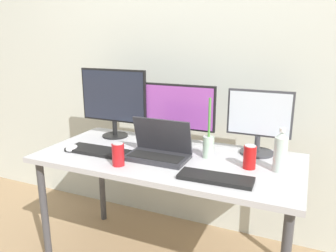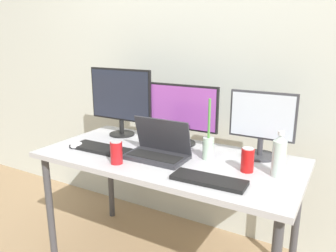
{
  "view_description": "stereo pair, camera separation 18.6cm",
  "coord_description": "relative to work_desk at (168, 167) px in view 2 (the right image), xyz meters",
  "views": [
    {
      "loc": [
        0.72,
        -1.64,
        1.4
      ],
      "look_at": [
        0.0,
        0.0,
        0.92
      ],
      "focal_mm": 35.0,
      "sensor_mm": 36.0,
      "label": 1
    },
    {
      "loc": [
        0.89,
        -1.56,
        1.4
      ],
      "look_at": [
        0.0,
        0.0,
        0.92
      ],
      "focal_mm": 35.0,
      "sensor_mm": 36.0,
      "label": 2
    }
  ],
  "objects": [
    {
      "name": "water_bottle",
      "position": [
        0.61,
        0.02,
        0.17
      ],
      "size": [
        0.07,
        0.07,
        0.23
      ],
      "color": "silver",
      "rests_on": "work_desk"
    },
    {
      "name": "wall_back",
      "position": [
        0.0,
        0.59,
        0.63
      ],
      "size": [
        7.0,
        0.08,
        2.6
      ],
      "primitive_type": "cube",
      "color": "silver",
      "rests_on": "ground"
    },
    {
      "name": "mouse_by_keyboard",
      "position": [
        -0.57,
        -0.15,
        0.09
      ],
      "size": [
        0.08,
        0.11,
        0.03
      ],
      "primitive_type": "ellipsoid",
      "rotation": [
        0.0,
        0.0,
        0.23
      ],
      "color": "silver",
      "rests_on": "work_desk"
    },
    {
      "name": "monitor_right",
      "position": [
        0.47,
        0.25,
        0.27
      ],
      "size": [
        0.37,
        0.2,
        0.38
      ],
      "color": "#38383D",
      "rests_on": "work_desk"
    },
    {
      "name": "monitor_center",
      "position": [
        -0.03,
        0.23,
        0.29
      ],
      "size": [
        0.48,
        0.18,
        0.39
      ],
      "color": "black",
      "rests_on": "work_desk"
    },
    {
      "name": "monitor_left",
      "position": [
        -0.5,
        0.21,
        0.33
      ],
      "size": [
        0.49,
        0.18,
        0.47
      ],
      "color": "black",
      "rests_on": "work_desk"
    },
    {
      "name": "keyboard_aux",
      "position": [
        0.35,
        -0.22,
        0.08
      ],
      "size": [
        0.36,
        0.14,
        0.02
      ],
      "primitive_type": "cube",
      "rotation": [
        0.0,
        0.0,
        0.03
      ],
      "color": "black",
      "rests_on": "work_desk"
    },
    {
      "name": "soda_can_near_keyboard",
      "position": [
        0.47,
        -0.0,
        0.13
      ],
      "size": [
        0.07,
        0.07,
        0.13
      ],
      "color": "red",
      "rests_on": "work_desk"
    },
    {
      "name": "keyboard_main",
      "position": [
        -0.41,
        -0.11,
        0.08
      ],
      "size": [
        0.39,
        0.14,
        0.02
      ],
      "primitive_type": "cube",
      "rotation": [
        0.0,
        0.0,
        -0.0
      ],
      "color": "black",
      "rests_on": "work_desk"
    },
    {
      "name": "soda_can_by_laptop",
      "position": [
        -0.19,
        -0.24,
        0.13
      ],
      "size": [
        0.07,
        0.07,
        0.13
      ],
      "color": "red",
      "rests_on": "work_desk"
    },
    {
      "name": "laptop_silver",
      "position": [
        -0.04,
        -0.04,
        0.12
      ],
      "size": [
        0.35,
        0.21,
        0.22
      ],
      "color": "#2D2D33",
      "rests_on": "work_desk"
    },
    {
      "name": "bamboo_vase",
      "position": [
        0.22,
        0.07,
        0.14
      ],
      "size": [
        0.06,
        0.06,
        0.35
      ],
      "color": "#B2D1B7",
      "rests_on": "work_desk"
    },
    {
      "name": "work_desk",
      "position": [
        0.0,
        0.0,
        0.0
      ],
      "size": [
        1.51,
        0.72,
        0.74
      ],
      "color": "#424247",
      "rests_on": "ground"
    }
  ]
}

